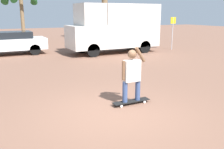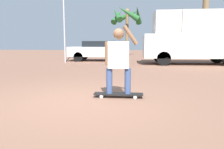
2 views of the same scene
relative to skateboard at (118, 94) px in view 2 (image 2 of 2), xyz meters
name	(u,v)px [view 2 (image 2 of 2)]	position (x,y,z in m)	size (l,w,h in m)	color
ground_plane	(81,100)	(-0.78, -0.35, -0.08)	(80.00, 80.00, 0.00)	brown
skateboard	(118,94)	(0.00, 0.00, 0.00)	(1.11, 0.26, 0.09)	black
person_skateboarder	(119,57)	(0.00, 0.00, 0.84)	(0.74, 0.24, 1.52)	#384C7A
camper_van	(195,36)	(4.00, 8.68, 1.58)	(5.79, 2.16, 3.07)	black
parked_car_white	(99,50)	(-2.12, 10.82, 0.69)	(4.17, 1.83, 1.41)	black
palm_tree_center_background	(126,16)	(-0.43, 18.49, 3.98)	(3.34, 3.16, 5.12)	brown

